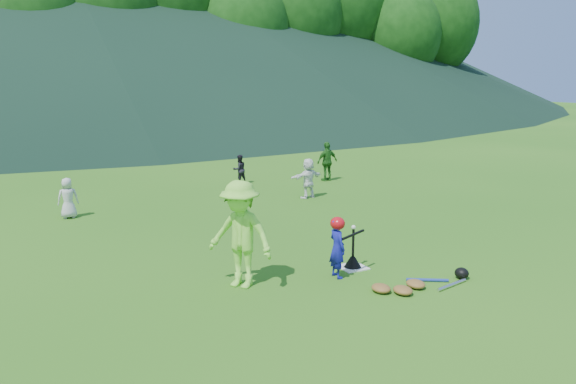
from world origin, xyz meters
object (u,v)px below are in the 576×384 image
(batter_child, at_px, (337,248))
(fielder_c, at_px, (327,161))
(fielder_b, at_px, (239,169))
(fielder_a, at_px, (68,198))
(equipment_pile, at_px, (416,284))
(home_plate, at_px, (353,267))
(batting_tee, at_px, (353,261))
(fielder_d, at_px, (308,178))
(adult_coach, at_px, (241,234))

(batter_child, relative_size, fielder_c, 0.80)
(fielder_c, bearing_deg, fielder_b, -20.14)
(fielder_a, xyz_separation_m, equipment_pile, (4.40, -7.29, -0.42))
(home_plate, bearing_deg, batting_tee, 0.00)
(fielder_a, bearing_deg, fielder_d, 177.81)
(fielder_c, distance_m, equipment_pile, 9.40)
(home_plate, bearing_deg, fielder_a, 123.77)
(home_plate, xyz_separation_m, equipment_pile, (0.37, -1.26, 0.06))
(equipment_pile, bearing_deg, fielder_a, 121.11)
(batter_child, distance_m, fielder_d, 6.26)
(adult_coach, distance_m, fielder_c, 9.48)
(batting_tee, bearing_deg, batter_child, -151.79)
(fielder_a, bearing_deg, fielder_c, -166.65)
(fielder_b, relative_size, batting_tee, 1.35)
(fielder_b, bearing_deg, fielder_a, 14.20)
(fielder_a, xyz_separation_m, fielder_d, (6.14, -0.60, 0.07))
(fielder_d, xyz_separation_m, equipment_pile, (-1.74, -6.69, -0.48))
(home_plate, relative_size, fielder_c, 0.36)
(fielder_d, bearing_deg, home_plate, 58.54)
(fielder_a, bearing_deg, fielder_b, -154.24)
(batting_tee, bearing_deg, fielder_a, 123.77)
(fielder_b, distance_m, equipment_pile, 9.48)
(fielder_a, height_order, fielder_c, fielder_c)
(fielder_b, bearing_deg, batting_tee, 73.53)
(batter_child, relative_size, adult_coach, 0.59)
(batter_child, xyz_separation_m, fielder_d, (2.61, 5.69, 0.05))
(batting_tee, bearing_deg, fielder_c, 62.18)
(adult_coach, relative_size, fielder_d, 1.56)
(batter_child, bearing_deg, home_plate, -61.77)
(batter_child, bearing_deg, equipment_pile, -139.16)
(adult_coach, distance_m, fielder_b, 8.75)
(fielder_b, distance_m, fielder_c, 2.83)
(fielder_a, xyz_separation_m, batting_tee, (4.03, -6.03, -0.35))
(batter_child, distance_m, fielder_c, 8.86)
(home_plate, relative_size, batting_tee, 0.66)
(home_plate, distance_m, batting_tee, 0.12)
(adult_coach, bearing_deg, equipment_pile, 24.69)
(adult_coach, height_order, fielder_c, adult_coach)
(equipment_pile, bearing_deg, home_plate, 106.32)
(home_plate, bearing_deg, fielder_b, 81.68)
(batter_child, bearing_deg, fielder_a, 29.36)
(batter_child, bearing_deg, fielder_d, -24.60)
(equipment_pile, bearing_deg, fielder_b, 85.00)
(batter_child, relative_size, equipment_pile, 0.56)
(batter_child, xyz_separation_m, batting_tee, (0.49, 0.26, -0.38))
(fielder_a, xyz_separation_m, fielder_c, (7.95, 1.39, 0.14))
(fielder_d, distance_m, equipment_pile, 6.93)
(home_plate, height_order, adult_coach, adult_coach)
(fielder_a, distance_m, equipment_pile, 8.53)
(fielder_a, distance_m, fielder_d, 6.17)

